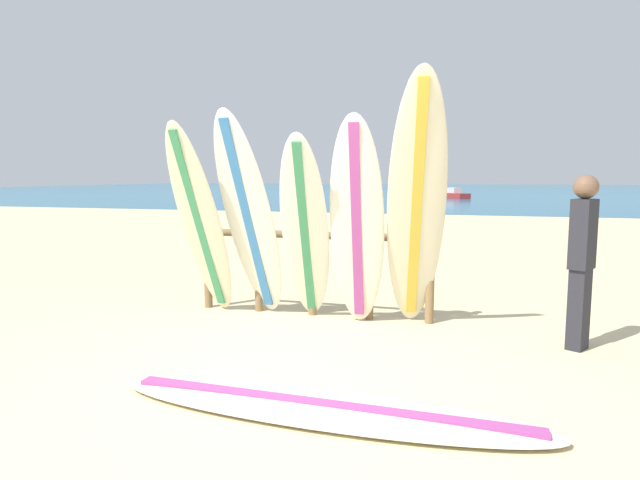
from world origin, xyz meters
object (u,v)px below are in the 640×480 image
(surfboard_leaning_left, at_px, (249,218))
(surfboard_lying_on_sand, at_px, (324,408))
(surfboard_leaning_center_right, at_px, (416,205))
(small_boat_offshore, at_px, (454,194))
(surfboard_rack, at_px, (312,259))
(surfboard_leaning_far_left, at_px, (200,222))
(surfboard_leaning_center_left, at_px, (305,231))
(surfboard_leaning_center, at_px, (357,223))
(beachgoer_standing, at_px, (582,255))

(surfboard_leaning_left, xyz_separation_m, surfboard_lying_on_sand, (1.33, -1.95, -1.04))
(surfboard_leaning_left, relative_size, surfboard_leaning_center_right, 0.88)
(surfboard_leaning_center_right, bearing_deg, small_boat_offshore, 91.17)
(surfboard_lying_on_sand, bearing_deg, surfboard_rack, 108.21)
(surfboard_leaning_far_left, relative_size, surfboard_lying_on_sand, 0.71)
(surfboard_leaning_center_left, bearing_deg, surfboard_leaning_center_right, 2.39)
(surfboard_rack, xyz_separation_m, surfboard_leaning_center, (0.56, -0.36, 0.43))
(surfboard_rack, bearing_deg, beachgoer_standing, -10.86)
(surfboard_rack, distance_m, small_boat_offshore, 32.31)
(surfboard_leaning_far_left, height_order, surfboard_leaning_center, surfboard_leaning_center)
(small_boat_offshore, bearing_deg, surfboard_leaning_center_right, -88.83)
(surfboard_leaning_center, relative_size, small_boat_offshore, 0.74)
(surfboard_rack, distance_m, surfboard_leaning_far_left, 1.24)
(surfboard_leaning_far_left, bearing_deg, surfboard_rack, 21.43)
(surfboard_leaning_far_left, xyz_separation_m, small_boat_offshore, (1.56, 32.73, -0.77))
(surfboard_leaning_center, xyz_separation_m, surfboard_lying_on_sand, (0.20, -1.96, -1.01))
(surfboard_rack, relative_size, surfboard_leaning_center_right, 1.06)
(surfboard_leaning_center, distance_m, surfboard_lying_on_sand, 2.21)
(surfboard_leaning_center_left, relative_size, beachgoer_standing, 1.26)
(small_boat_offshore, bearing_deg, surfboard_leaning_far_left, -92.72)
(surfboard_leaning_center_right, relative_size, small_boat_offshore, 0.87)
(surfboard_leaning_center_left, relative_size, surfboard_lying_on_sand, 0.66)
(surfboard_leaning_left, xyz_separation_m, surfboard_leaning_center_right, (1.69, 0.04, 0.15))
(surfboard_leaning_center_left, relative_size, surfboard_leaning_center, 0.92)
(surfboard_leaning_center_right, distance_m, small_boat_offshore, 32.66)
(surfboard_leaning_center, bearing_deg, beachgoer_standing, -3.60)
(surfboard_rack, height_order, surfboard_leaning_center_left, surfboard_leaning_center_left)
(surfboard_rack, relative_size, surfboard_leaning_left, 1.21)
(surfboard_leaning_far_left, relative_size, small_boat_offshore, 0.73)
(surfboard_leaning_left, height_order, small_boat_offshore, surfboard_leaning_left)
(surfboard_leaning_center, xyz_separation_m, surfboard_leaning_center_right, (0.57, 0.02, 0.19))
(surfboard_leaning_left, distance_m, surfboard_lying_on_sand, 2.58)
(surfboard_leaning_far_left, distance_m, surfboard_lying_on_sand, 2.83)
(surfboard_lying_on_sand, distance_m, small_boat_offshore, 34.63)
(surfboard_lying_on_sand, bearing_deg, surfboard_leaning_far_left, 134.42)
(surfboard_rack, distance_m, surfboard_leaning_left, 0.82)
(small_boat_offshore, bearing_deg, surfboard_leaning_center, -89.83)
(surfboard_leaning_center_right, bearing_deg, surfboard_leaning_far_left, -177.70)
(surfboard_leaning_center_left, bearing_deg, surfboard_leaning_center, 2.30)
(surfboard_leaning_far_left, distance_m, surfboard_leaning_left, 0.53)
(surfboard_leaning_center_left, height_order, small_boat_offshore, surfboard_leaning_center_left)
(surfboard_rack, xyz_separation_m, surfboard_leaning_far_left, (-1.09, -0.43, 0.41))
(surfboard_leaning_center_left, relative_size, small_boat_offshore, 0.68)
(small_boat_offshore, bearing_deg, surfboard_rack, -90.82)
(surfboard_leaning_far_left, distance_m, surfboard_leaning_center_left, 1.14)
(surfboard_leaning_center, distance_m, beachgoer_standing, 2.01)
(surfboard_rack, relative_size, beachgoer_standing, 1.72)
(surfboard_leaning_far_left, distance_m, surfboard_leaning_center_right, 2.23)
(surfboard_leaning_left, distance_m, surfboard_leaning_center, 1.13)
(surfboard_rack, distance_m, beachgoer_standing, 2.61)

